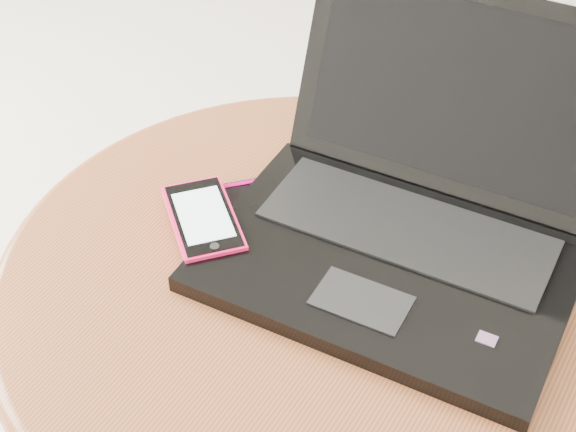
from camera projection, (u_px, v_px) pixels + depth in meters
The scene contains 4 objects.
table at pixel (309, 341), 0.95m from camera, with size 0.65×0.65×0.52m.
laptop at pixel (408, 213), 0.87m from camera, with size 0.37×0.35×0.22m.
phone_black at pixel (243, 218), 0.92m from camera, with size 0.12×0.12×0.01m.
phone_pink at pixel (203, 220), 0.90m from camera, with size 0.13×0.13×0.01m.
Camera 1 is at (0.34, -0.65, 1.13)m, focal length 53.94 mm.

